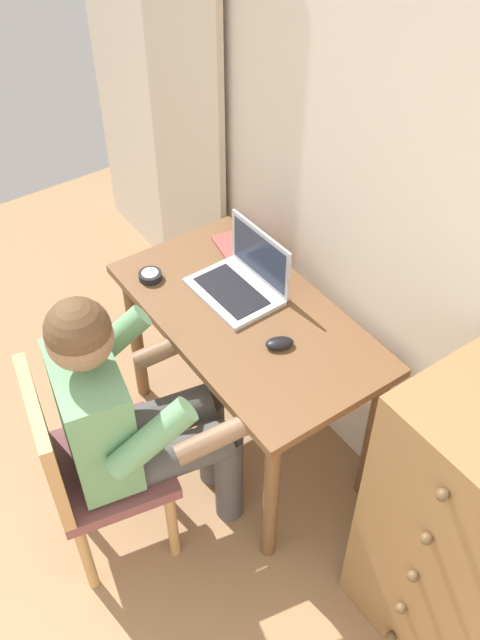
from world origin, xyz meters
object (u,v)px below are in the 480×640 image
at_px(notebook_pad, 238,247).
at_px(desk_clock, 150,276).
at_px(dresser, 465,537).
at_px(desk, 247,337).
at_px(person_seated, 132,412).
at_px(computer_mouse, 280,343).
at_px(laptop, 243,279).
at_px(chair, 86,463).

bearing_deg(notebook_pad, desk_clock, -84.69).
bearing_deg(dresser, desk, -174.46).
bearing_deg(person_seated, dresser, 35.27).
distance_m(person_seated, desk_clock, 0.60).
height_order(computer_mouse, notebook_pad, computer_mouse).
distance_m(dresser, computer_mouse, 0.85).
xyz_separation_m(desk, desk_clock, (-0.37, -0.19, 0.14)).
height_order(dresser, laptop, dresser).
distance_m(desk, desk_clock, 0.44).
bearing_deg(dresser, chair, -138.85).
bearing_deg(desk_clock, notebook_pad, 84.53).
distance_m(chair, computer_mouse, 0.78).
xyz_separation_m(person_seated, notebook_pad, (-0.45, 0.74, 0.08)).
xyz_separation_m(dresser, laptop, (-1.14, -0.03, 0.26)).
bearing_deg(laptop, desk_clock, -134.70).
relative_size(desk, desk_clock, 12.12).
xyz_separation_m(desk, notebook_pad, (-0.34, 0.19, 0.13)).
bearing_deg(person_seated, desk_clock, 143.82).
distance_m(chair, person_seated, 0.26).
bearing_deg(notebook_pad, computer_mouse, -9.28).
bearing_deg(chair, laptop, 103.98).
bearing_deg(desk, laptop, 151.40).
relative_size(dresser, laptop, 3.12).
xyz_separation_m(laptop, computer_mouse, (0.32, -0.07, -0.04)).
bearing_deg(laptop, notebook_pad, 149.47).
xyz_separation_m(person_seated, computer_mouse, (0.09, 0.54, 0.09)).
xyz_separation_m(computer_mouse, desk_clock, (-0.58, -0.19, -0.00)).
height_order(desk_clock, notebook_pad, desk_clock).
height_order(chair, notebook_pad, chair).
distance_m(dresser, person_seated, 1.12).
bearing_deg(chair, desk, 96.09).
distance_m(desk_clock, notebook_pad, 0.39).
xyz_separation_m(person_seated, laptop, (-0.23, 0.61, 0.12)).
height_order(desk, notebook_pad, notebook_pad).
bearing_deg(desk_clock, laptop, 45.30).
relative_size(laptop, computer_mouse, 3.48).
height_order(laptop, computer_mouse, laptop).
distance_m(dresser, desk_clock, 1.44).
xyz_separation_m(desk, computer_mouse, (0.20, -0.00, 0.14)).
distance_m(chair, desk_clock, 0.75).
height_order(chair, laptop, laptop).
bearing_deg(laptop, dresser, 1.70).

